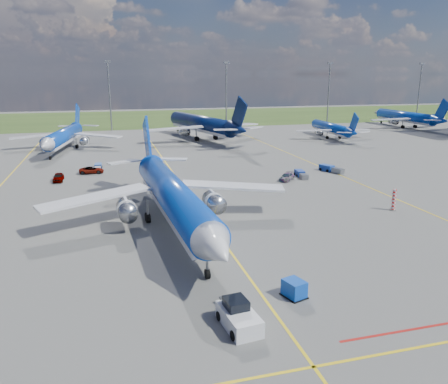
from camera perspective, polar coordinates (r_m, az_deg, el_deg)
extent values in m
plane|color=#575754|center=(47.37, 0.74, -7.67)|extent=(400.00, 400.00, 0.00)
cube|color=#2D4719|center=(193.24, -11.68, 9.39)|extent=(400.00, 80.00, 0.01)
cube|color=yellow|center=(75.25, -5.52, 0.96)|extent=(0.25, 160.00, 0.02)
cube|color=yellow|center=(31.06, 11.64, -21.46)|extent=(60.00, 0.25, 0.02)
cube|color=yellow|center=(85.93, -26.86, 1.15)|extent=(0.25, 120.00, 0.02)
cube|color=yellow|center=(93.93, 11.76, 3.56)|extent=(0.25, 120.00, 0.02)
cube|color=#A5140F|center=(36.23, 22.04, -16.53)|extent=(10.00, 0.25, 0.02)
cylinder|color=slate|center=(152.18, -14.71, 11.90)|extent=(0.50, 0.50, 22.00)
cube|color=slate|center=(152.05, -15.00, 16.14)|extent=(2.20, 0.50, 0.80)
cylinder|color=slate|center=(157.85, 0.30, 12.48)|extent=(0.50, 0.50, 22.00)
cube|color=slate|center=(157.73, 0.31, 16.58)|extent=(2.20, 0.50, 0.80)
cylinder|color=slate|center=(172.85, 13.50, 12.31)|extent=(0.50, 0.50, 22.00)
cube|color=slate|center=(172.74, 13.74, 16.05)|extent=(2.20, 0.50, 0.80)
cylinder|color=slate|center=(195.03, 24.12, 11.71)|extent=(0.50, 0.50, 22.00)
cube|color=slate|center=(194.93, 24.48, 15.01)|extent=(2.20, 0.50, 0.80)
cylinder|color=red|center=(65.01, 21.30, -0.95)|extent=(0.50, 0.50, 3.00)
cube|color=silver|center=(34.02, 1.97, -16.26)|extent=(2.69, 4.44, 1.30)
cube|color=black|center=(34.03, 1.56, -14.47)|extent=(1.81, 1.98, 0.90)
cube|color=slate|center=(36.13, 0.24, -14.40)|extent=(0.53, 2.42, 0.20)
cube|color=#0C41B1|center=(38.48, 9.16, -12.34)|extent=(1.95, 2.19, 1.47)
imported|color=#999999|center=(82.72, -20.82, 1.83)|extent=(1.77, 4.26, 1.44)
imported|color=#999999|center=(87.17, -16.92, 2.75)|extent=(4.62, 2.21, 1.27)
imported|color=#999999|center=(78.79, 8.21, 1.98)|extent=(4.23, 4.43, 1.26)
cube|color=navy|center=(82.57, 9.85, 2.45)|extent=(1.67, 2.68, 1.07)
cube|color=slate|center=(80.25, 10.39, 1.99)|extent=(1.40, 2.08, 0.88)
cube|color=navy|center=(91.30, -16.11, 3.27)|extent=(1.36, 2.45, 1.02)
cube|color=slate|center=(88.95, -16.16, 2.90)|extent=(1.16, 1.88, 0.83)
cube|color=#1A429F|center=(88.01, 13.26, 3.09)|extent=(2.44, 3.14, 1.18)
cube|color=slate|center=(86.34, 14.67, 2.70)|extent=(2.00, 2.47, 0.96)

